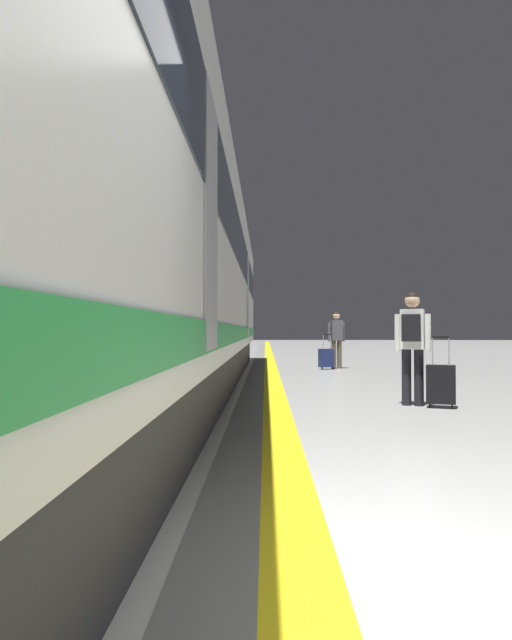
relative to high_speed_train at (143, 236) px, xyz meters
name	(u,v)px	position (x,y,z in m)	size (l,w,h in m)	color
safety_line_strip	(273,380)	(2.04, 3.15, -2.50)	(0.36, 80.00, 0.01)	yellow
tactile_edge_band	(259,380)	(1.74, 3.15, -2.50)	(0.55, 80.00, 0.01)	slate
high_speed_train	(143,236)	(0.00, 0.00, 0.00)	(2.94, 27.29, 4.97)	#38383D
passenger_near	(412,338)	(3.94, -0.73, -1.56)	(0.47, 0.38, 1.59)	black
suitcase_near	(441,384)	(4.27, -0.95, -2.18)	(0.43, 0.33, 0.97)	black
passenger_mid	(336,335)	(3.85, 6.91, -1.59)	(0.48, 0.26, 1.57)	brown
suitcase_mid	(326,358)	(3.53, 6.60, -2.19)	(0.43, 0.32, 0.94)	#19234C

